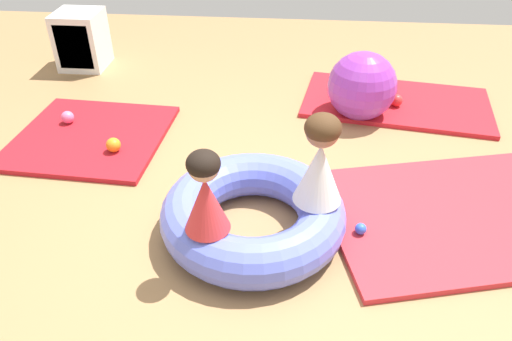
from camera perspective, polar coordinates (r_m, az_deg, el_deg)
name	(u,v)px	position (r m, az deg, el deg)	size (l,w,h in m)	color
ground_plane	(244,218)	(3.15, -1.34, -5.57)	(8.00, 8.00, 0.00)	#9E7549
gym_mat_far_left	(91,137)	(4.15, -18.57, 3.74)	(1.15, 1.12, 0.04)	#B21923
gym_mat_front	(396,102)	(4.63, 15.90, 7.59)	(1.62, 0.90, 0.04)	red
gym_mat_far_right	(462,214)	(3.41, 22.75, -4.72)	(1.71, 1.18, 0.04)	red
inflatable_cushion	(253,214)	(2.96, -0.34, -5.05)	(1.11, 1.11, 0.29)	#6070E5
child_in_red	(205,193)	(2.52, -5.88, -2.57)	(0.35, 0.35, 0.48)	red
child_in_white	(320,160)	(2.71, 7.42, 1.19)	(0.36, 0.36, 0.55)	white
play_ball_teal	(373,100)	(4.46, 13.45, 8.00)	(0.11, 0.11, 0.11)	teal
play_ball_blue	(361,229)	(3.03, 12.03, -6.61)	(0.07, 0.07, 0.07)	blue
play_ball_orange	(113,145)	(3.84, -16.18, 2.86)	(0.11, 0.11, 0.11)	orange
play_ball_red	(396,100)	(4.50, 15.95, 7.80)	(0.11, 0.11, 0.11)	red
play_ball_pink	(68,117)	(4.35, -20.98, 5.78)	(0.10, 0.10, 0.10)	pink
exercise_ball_large	(362,86)	(4.23, 12.16, 9.53)	(0.57, 0.57, 0.57)	purple
storage_cube	(81,41)	(5.42, -19.63, 13.98)	(0.44, 0.44, 0.56)	silver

